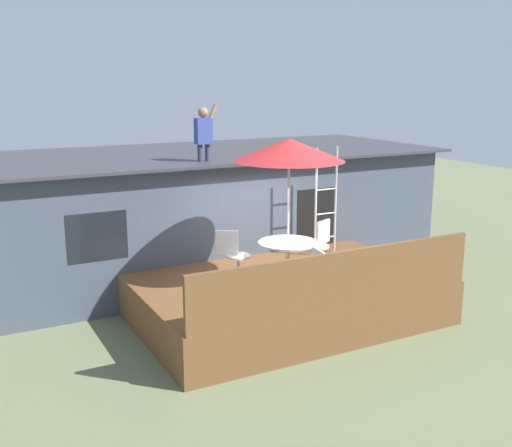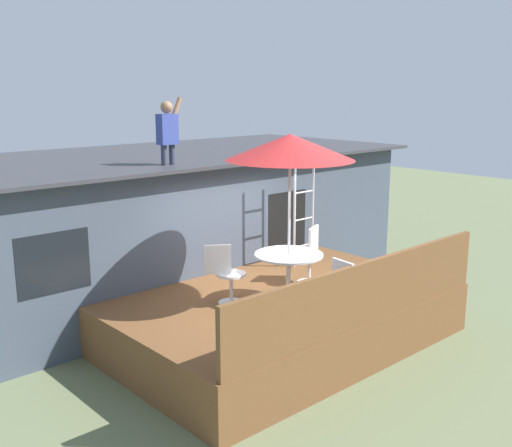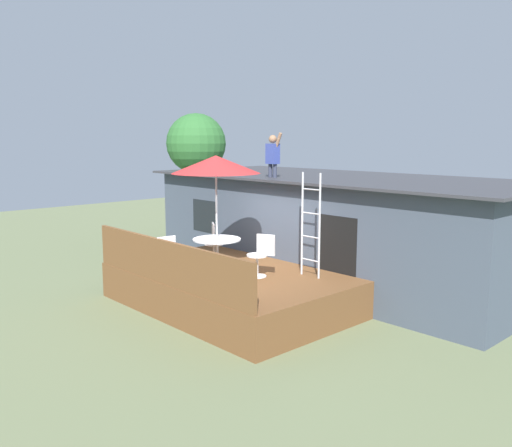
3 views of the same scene
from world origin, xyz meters
The scene contains 11 objects.
ground_plane centered at (0.00, 0.00, 0.00)m, with size 40.00×40.00×0.00m, color #66704C.
house centered at (0.00, 3.60, 1.37)m, with size 10.50×4.50×2.73m.
deck centered at (0.00, 0.00, 0.40)m, with size 5.33×3.42×0.80m, color brown.
deck_railing centered at (0.00, -1.66, 1.25)m, with size 5.23×0.08×0.90m, color brown.
patio_table centered at (-0.13, -0.27, 1.39)m, with size 1.04×1.04×0.74m.
patio_umbrella centered at (-0.13, -0.27, 3.15)m, with size 1.90×1.90×2.54m.
step_ladder centered at (1.48, 0.96, 1.90)m, with size 0.52×0.04×2.20m.
person_figure centered at (-0.71, 2.00, 3.34)m, with size 0.47×0.20×1.11m.
patio_chair_left centered at (-0.92, 0.26, 1.26)m, with size 0.56×0.46×0.92m.
patio_chair_right centered at (0.81, 0.14, 1.26)m, with size 0.59×0.44×0.92m.
patio_chair_near centered at (-0.28, -1.33, 1.26)m, with size 0.44×0.62×0.92m.
Camera 2 is at (-6.44, -6.50, 3.99)m, focal length 42.67 mm.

